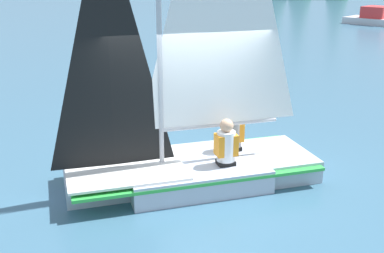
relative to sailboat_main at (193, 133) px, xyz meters
name	(u,v)px	position (x,y,z in m)	size (l,w,h in m)	color
ground_plane	(192,181)	(0.01, 0.00, -0.87)	(260.00, 260.00, 0.00)	#38607A
sailboat_main	(193,133)	(0.00, 0.00, 0.00)	(4.39, 3.11, 6.18)	#B2BCCC
sailor_helm	(226,151)	(-0.56, 0.11, -0.25)	(0.41, 0.39, 1.16)	black
sailor_crew	(233,137)	(-0.65, -0.57, -0.25)	(0.41, 0.39, 1.16)	black
motorboat_distant	(379,18)	(-9.27, -24.39, -0.49)	(4.52, 4.14, 1.11)	silver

